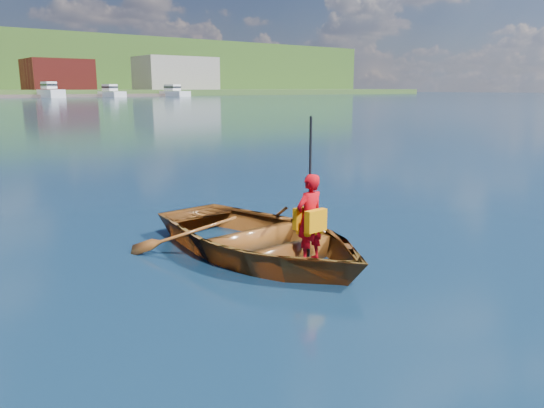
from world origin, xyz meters
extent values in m
plane|color=#0D1D3A|center=(0.00, 0.00, 0.00)|extent=(600.00, 600.00, 0.00)
imported|color=brown|center=(-0.44, 0.62, 0.27)|extent=(3.14, 4.24, 0.84)
imported|color=#BA050E|center=(-0.24, -0.27, 0.71)|extent=(0.46, 0.32, 1.23)
cube|color=orange|center=(-0.23, -0.39, 0.70)|extent=(0.35, 0.12, 0.30)
cube|color=orange|center=(-0.24, -0.15, 0.70)|extent=(0.34, 0.10, 0.30)
cube|color=orange|center=(-0.24, -0.27, 0.52)|extent=(0.31, 0.24, 0.05)
cylinder|color=black|center=(-0.10, -0.11, 1.09)|extent=(0.04, 0.04, 1.99)
cube|color=brown|center=(45.00, 165.00, 6.50)|extent=(18.00, 16.00, 9.00)
cube|color=gray|center=(85.00, 165.00, 7.50)|extent=(26.00, 16.00, 11.00)
cube|color=white|center=(36.38, 143.00, 0.93)|extent=(3.69, 13.19, 2.34)
cube|color=white|center=(36.38, 144.32, 3.24)|extent=(2.59, 5.94, 1.80)
cube|color=black|center=(36.38, 144.32, 3.34)|extent=(2.66, 6.20, 0.50)
cube|color=white|center=(52.92, 143.00, 0.70)|extent=(3.53, 12.61, 1.74)
cube|color=white|center=(52.92, 144.26, 2.64)|extent=(2.47, 5.67, 1.80)
cube|color=black|center=(52.92, 144.26, 2.74)|extent=(2.54, 5.93, 0.50)
cube|color=white|center=(72.67, 143.00, 0.71)|extent=(3.75, 13.40, 1.77)
cube|color=white|center=(72.67, 144.34, 2.67)|extent=(2.63, 6.03, 1.80)
cube|color=black|center=(72.67, 144.34, 2.77)|extent=(2.70, 6.30, 0.50)
cylinder|color=#382314|center=(132.95, 238.10, 12.92)|extent=(0.80, 0.80, 2.60)
sphere|color=#174D19|center=(132.95, 238.10, 16.38)|extent=(4.85, 4.85, 4.85)
cylinder|color=#382314|center=(118.96, 253.88, 16.16)|extent=(0.80, 0.80, 2.77)
sphere|color=#174D19|center=(118.96, 253.88, 19.85)|extent=(5.16, 5.16, 5.16)
cylinder|color=#382314|center=(74.69, 261.91, 18.35)|extent=(0.80, 0.80, 3.93)
sphere|color=#174D19|center=(74.69, 261.91, 23.59)|extent=(7.34, 7.34, 7.34)
cylinder|color=#382314|center=(136.93, 211.52, 8.39)|extent=(0.80, 0.80, 4.17)
sphere|color=#174D19|center=(136.93, 211.52, 13.95)|extent=(7.78, 7.78, 7.78)
cylinder|color=#382314|center=(74.14, 277.46, 21.47)|extent=(0.80, 0.80, 3.96)
sphere|color=#174D19|center=(74.14, 277.46, 26.76)|extent=(7.40, 7.40, 7.40)
cylinder|color=#382314|center=(126.27, 235.76, 12.41)|extent=(0.80, 0.80, 2.51)
sphere|color=#174D19|center=(126.27, 235.76, 15.76)|extent=(4.69, 4.69, 4.69)
camera|label=1|loc=(-4.96, -5.51, 2.45)|focal=35.00mm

